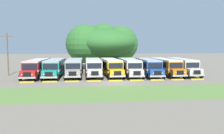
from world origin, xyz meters
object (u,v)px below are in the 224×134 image
Objects in this scene: parked_bus_slot_6 at (148,66)px; parked_bus_slot_8 at (181,66)px; parked_bus_slot_0 at (37,67)px; parked_bus_slot_3 at (93,66)px; broad_shade_tree at (104,43)px; parked_bus_slot_2 at (75,67)px; parked_bus_slot_7 at (165,66)px; parked_bus_slot_5 at (129,66)px; parked_bus_slot_1 at (55,67)px; parked_bus_slot_4 at (111,66)px; utility_pole at (8,53)px.

parked_bus_slot_6 is 1.00× the size of parked_bus_slot_8.
parked_bus_slot_0 and parked_bus_slot_6 have the same top height.
broad_shade_tree is at bearing 167.44° from parked_bus_slot_3.
parked_bus_slot_2 is 15.71m from parked_bus_slot_7.
parked_bus_slot_2 is 9.40m from parked_bus_slot_5.
parked_bus_slot_0 is at bearing -88.53° from parked_bus_slot_3.
parked_bus_slot_6 is at bearing 89.28° from parked_bus_slot_1.
parked_bus_slot_2 is (3.25, 0.32, 0.00)m from parked_bus_slot_1.
parked_bus_slot_4 is 9.54m from parked_bus_slot_7.
parked_bus_slot_1 is 3.27m from parked_bus_slot_2.
parked_bus_slot_0 is 18.74m from parked_bus_slot_6.
parked_bus_slot_0 is at bearing -93.42° from parked_bus_slot_4.
parked_bus_slot_4 is 12.53m from parked_bus_slot_8.
parked_bus_slot_5 is 9.31m from parked_bus_slot_8.
parked_bus_slot_7 is at bearing -87.69° from parked_bus_slot_8.
broad_shade_tree reaches higher than parked_bus_slot_1.
parked_bus_slot_0 is 6.04m from utility_pole.
parked_bus_slot_4 is 6.45m from parked_bus_slot_6.
parked_bus_slot_6 is at bearing 85.16° from parked_bus_slot_5.
parked_bus_slot_5 is (3.22, -0.25, 0.00)m from parked_bus_slot_4.
utility_pole reaches higher than parked_bus_slot_3.
parked_bus_slot_2 is 15.80m from broad_shade_tree.
utility_pole is at bearing -97.47° from parked_bus_slot_2.
parked_bus_slot_4 is at bearing -95.81° from parked_bus_slot_7.
parked_bus_slot_7 is at bearing 86.06° from parked_bus_slot_3.
utility_pole is at bearing -98.04° from parked_bus_slot_7.
parked_bus_slot_5 is at bearing 84.13° from parked_bus_slot_3.
parked_bus_slot_6 is 3.10m from parked_bus_slot_7.
parked_bus_slot_4 and parked_bus_slot_6 have the same top height.
parked_bus_slot_2 and parked_bus_slot_7 have the same top height.
parked_bus_slot_8 is 0.65× the size of broad_shade_tree.
broad_shade_tree reaches higher than parked_bus_slot_0.
parked_bus_slot_5 is 0.65× the size of broad_shade_tree.
parked_bus_slot_5 is 3.22m from parked_bus_slot_6.
parked_bus_slot_4 is at bearing 92.60° from parked_bus_slot_0.
parked_bus_slot_2 is at bearing -92.26° from parked_bus_slot_8.
parked_bus_slot_8 is at bearing 93.55° from parked_bus_slot_6.
parked_bus_slot_1 is 1.48× the size of utility_pole.
parked_bus_slot_3 is 9.49m from parked_bus_slot_6.
parked_bus_slot_1 is 8.65m from utility_pole.
parked_bus_slot_8 is at bearing 91.84° from parked_bus_slot_0.
parked_bus_slot_2 is at bearing -96.11° from parked_bus_slot_4.
utility_pole is (-20.78, 1.94, 2.33)m from parked_bus_slot_5.
parked_bus_slot_5 is at bearing -90.59° from parked_bus_slot_8.
broad_shade_tree reaches higher than parked_bus_slot_5.
parked_bus_slot_8 is at bearing 88.84° from parked_bus_slot_2.
parked_bus_slot_8 is at bearing -48.45° from broad_shade_tree.
parked_bus_slot_4 is at bearing 91.30° from parked_bus_slot_1.
utility_pole is at bearing -96.08° from parked_bus_slot_5.
parked_bus_slot_1 is (2.88, 0.05, 0.00)m from parked_bus_slot_0.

